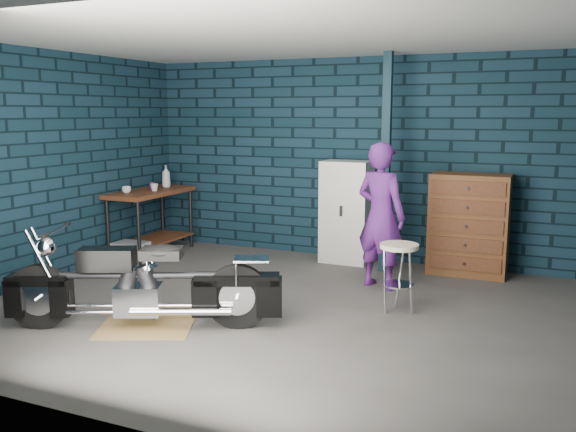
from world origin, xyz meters
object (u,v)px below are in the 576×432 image
object	(u,v)px
person	(381,216)
locker	(346,212)
motorcycle	(144,278)
tool_chest	(469,224)
storage_bin	(131,252)
shop_stool	(398,278)
workbench	(152,222)

from	to	relation	value
person	locker	bearing A→B (deg)	-35.09
motorcycle	tool_chest	size ratio (longest dim) A/B	1.74
storage_bin	tool_chest	distance (m)	4.38
tool_chest	shop_stool	xyz separation A→B (m)	(-0.44, -1.79, -0.27)
locker	motorcycle	bearing A→B (deg)	-105.86
workbench	locker	size ratio (longest dim) A/B	1.04
storage_bin	person	bearing A→B (deg)	2.96
locker	shop_stool	size ratio (longest dim) A/B	1.94
motorcycle	shop_stool	xyz separation A→B (m)	(2.04, 1.40, -0.13)
motorcycle	shop_stool	size ratio (longest dim) A/B	3.10
workbench	person	world-z (taller)	person
motorcycle	locker	xyz separation A→B (m)	(0.90, 3.18, 0.20)
storage_bin	shop_stool	size ratio (longest dim) A/B	0.62
person	tool_chest	size ratio (longest dim) A/B	1.33
storage_bin	locker	world-z (taller)	locker
workbench	storage_bin	bearing A→B (deg)	-87.71
motorcycle	tool_chest	world-z (taller)	tool_chest
workbench	person	size ratio (longest dim) A/B	0.84
motorcycle	person	bearing A→B (deg)	29.35
motorcycle	person	distance (m)	2.75
tool_chest	locker	bearing A→B (deg)	180.00
tool_chest	shop_stool	size ratio (longest dim) A/B	1.78
tool_chest	shop_stool	world-z (taller)	tool_chest
workbench	storage_bin	xyz separation A→B (m)	(0.02, -0.50, -0.32)
motorcycle	workbench	bearing A→B (deg)	100.92
workbench	shop_stool	world-z (taller)	workbench
workbench	tool_chest	size ratio (longest dim) A/B	1.13
motorcycle	person	size ratio (longest dim) A/B	1.30
locker	storage_bin	bearing A→B (deg)	-155.85
motorcycle	locker	distance (m)	3.32
locker	tool_chest	bearing A→B (deg)	0.00
workbench	person	xyz separation A→B (m)	(3.37, -0.33, 0.37)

